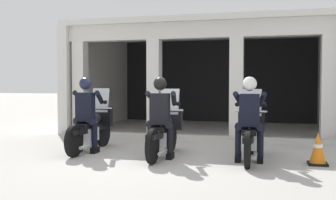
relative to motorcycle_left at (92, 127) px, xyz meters
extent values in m
plane|color=#A8A59E|center=(1.69, 2.70, -0.50)|extent=(80.00, 80.00, 0.00)
cube|color=black|center=(1.76, 7.27, 1.05)|extent=(7.76, 0.24, 3.10)
cube|color=silver|center=(1.76, 2.62, 2.38)|extent=(7.76, 0.36, 0.44)
cube|color=silver|center=(1.76, 4.87, 2.68)|extent=(7.76, 5.20, 0.16)
cube|color=silver|center=(-2.02, 4.87, 1.05)|extent=(0.30, 5.20, 3.10)
cube|color=silver|center=(5.54, 4.87, 1.05)|extent=(0.30, 5.20, 3.10)
cube|color=silver|center=(-1.62, 2.62, 0.83)|extent=(0.35, 0.36, 2.66)
cube|color=silver|center=(0.63, 2.62, 0.83)|extent=(0.35, 0.36, 2.66)
cube|color=silver|center=(2.89, 2.62, 0.83)|extent=(0.35, 0.36, 2.66)
cube|color=silver|center=(5.14, 2.62, 0.83)|extent=(0.35, 0.36, 2.66)
cube|color=#B7B5AD|center=(1.76, 2.12, -0.44)|extent=(7.36, 0.24, 0.12)
cylinder|color=black|center=(0.00, 0.58, -0.18)|extent=(0.09, 0.64, 0.64)
cylinder|color=black|center=(0.00, -0.82, -0.18)|extent=(0.09, 0.64, 0.64)
cube|color=black|center=(0.00, 0.58, 0.03)|extent=(0.14, 0.44, 0.08)
cube|color=silver|center=(0.00, -0.17, -0.13)|extent=(0.28, 0.44, 0.28)
cube|color=black|center=(0.00, -0.12, 0.00)|extent=(0.18, 1.24, 0.16)
ellipsoid|color=black|center=(0.00, 0.10, 0.18)|extent=(0.26, 0.48, 0.22)
cube|color=black|center=(0.00, -0.30, 0.07)|extent=(0.24, 0.52, 0.10)
cube|color=black|center=(0.00, -0.76, 0.00)|extent=(0.16, 0.48, 0.10)
cylinder|color=silver|center=(0.00, 0.52, 0.06)|extent=(0.05, 0.24, 0.53)
cube|color=black|center=(0.00, 0.46, 0.20)|extent=(0.52, 0.16, 0.44)
sphere|color=silver|center=(0.00, 0.56, 0.22)|extent=(0.18, 0.18, 0.18)
cube|color=silver|center=(0.00, 0.44, 0.57)|extent=(0.40, 0.14, 0.54)
cylinder|color=silver|center=(0.00, 0.36, 0.40)|extent=(0.62, 0.04, 0.04)
cylinder|color=silver|center=(0.12, -0.52, -0.32)|extent=(0.07, 0.55, 0.07)
cube|color=black|center=(0.00, -0.32, 0.47)|extent=(0.36, 0.22, 0.60)
cube|color=#591414|center=(0.00, -0.20, 0.49)|extent=(0.05, 0.02, 0.32)
sphere|color=#936B51|center=(0.00, -0.30, 0.92)|extent=(0.21, 0.21, 0.21)
sphere|color=#191E38|center=(0.00, -0.30, 0.95)|extent=(0.26, 0.26, 0.26)
cylinder|color=black|center=(0.14, -0.30, 0.16)|extent=(0.26, 0.29, 0.17)
cylinder|color=black|center=(0.20, -0.30, -0.12)|extent=(0.12, 0.12, 0.53)
cube|color=black|center=(0.20, -0.29, -0.44)|extent=(0.11, 0.26, 0.12)
cylinder|color=black|center=(-0.14, -0.30, 0.16)|extent=(0.26, 0.29, 0.17)
cylinder|color=black|center=(-0.20, -0.30, -0.12)|extent=(0.12, 0.12, 0.53)
cube|color=black|center=(-0.20, -0.29, -0.44)|extent=(0.11, 0.26, 0.12)
cylinder|color=black|center=(0.22, -0.09, 0.66)|extent=(0.19, 0.48, 0.31)
sphere|color=black|center=(0.26, 0.12, 0.55)|extent=(0.09, 0.09, 0.09)
cylinder|color=black|center=(-0.22, -0.09, 0.66)|extent=(0.19, 0.48, 0.31)
sphere|color=black|center=(-0.26, 0.12, 0.55)|extent=(0.09, 0.09, 0.09)
cylinder|color=black|center=(1.69, 0.35, -0.18)|extent=(0.09, 0.64, 0.64)
cylinder|color=black|center=(1.69, -1.05, -0.18)|extent=(0.09, 0.64, 0.64)
cube|color=black|center=(1.69, 0.35, 0.03)|extent=(0.14, 0.44, 0.08)
cube|color=silver|center=(1.69, -0.40, -0.13)|extent=(0.28, 0.44, 0.28)
cube|color=black|center=(1.69, -0.35, 0.00)|extent=(0.18, 1.24, 0.16)
ellipsoid|color=#1E2338|center=(1.69, -0.13, 0.18)|extent=(0.26, 0.48, 0.22)
cube|color=black|center=(1.69, -0.53, 0.07)|extent=(0.24, 0.52, 0.10)
cube|color=black|center=(1.69, -0.99, 0.00)|extent=(0.16, 0.48, 0.10)
cylinder|color=silver|center=(1.69, 0.29, 0.06)|extent=(0.05, 0.24, 0.53)
cube|color=black|center=(1.69, 0.23, 0.20)|extent=(0.52, 0.16, 0.44)
sphere|color=silver|center=(1.69, 0.33, 0.22)|extent=(0.18, 0.18, 0.18)
cube|color=silver|center=(1.69, 0.21, 0.57)|extent=(0.40, 0.14, 0.54)
cylinder|color=silver|center=(1.69, 0.13, 0.40)|extent=(0.62, 0.04, 0.04)
cylinder|color=silver|center=(1.81, -0.75, -0.32)|extent=(0.07, 0.55, 0.07)
cube|color=black|center=(1.69, -0.55, 0.47)|extent=(0.36, 0.22, 0.60)
cube|color=black|center=(1.69, -0.43, 0.49)|extent=(0.05, 0.02, 0.32)
sphere|color=#936B51|center=(1.69, -0.53, 0.92)|extent=(0.21, 0.21, 0.21)
sphere|color=black|center=(1.69, -0.53, 0.95)|extent=(0.26, 0.26, 0.26)
cylinder|color=black|center=(1.83, -0.53, 0.16)|extent=(0.26, 0.29, 0.17)
cylinder|color=black|center=(1.89, -0.53, -0.12)|extent=(0.12, 0.12, 0.53)
cube|color=black|center=(1.89, -0.52, -0.44)|extent=(0.11, 0.26, 0.12)
cylinder|color=black|center=(1.55, -0.53, 0.16)|extent=(0.26, 0.29, 0.17)
cylinder|color=black|center=(1.49, -0.53, -0.12)|extent=(0.12, 0.12, 0.53)
cube|color=black|center=(1.49, -0.52, -0.44)|extent=(0.11, 0.26, 0.12)
cylinder|color=black|center=(1.91, -0.32, 0.66)|extent=(0.19, 0.48, 0.31)
sphere|color=black|center=(1.95, -0.11, 0.55)|extent=(0.09, 0.09, 0.09)
cylinder|color=black|center=(1.47, -0.32, 0.66)|extent=(0.19, 0.48, 0.31)
sphere|color=black|center=(1.43, -0.11, 0.55)|extent=(0.09, 0.09, 0.09)
cylinder|color=black|center=(3.38, 0.41, -0.18)|extent=(0.09, 0.64, 0.64)
cylinder|color=black|center=(3.38, -0.99, -0.18)|extent=(0.09, 0.64, 0.64)
cube|color=black|center=(3.38, 0.41, 0.03)|extent=(0.14, 0.44, 0.08)
cube|color=silver|center=(3.38, -0.34, -0.13)|extent=(0.28, 0.44, 0.28)
cube|color=black|center=(3.38, -0.29, 0.00)|extent=(0.18, 1.24, 0.16)
ellipsoid|color=#B2B2B7|center=(3.38, -0.07, 0.18)|extent=(0.26, 0.48, 0.22)
cube|color=black|center=(3.38, -0.47, 0.07)|extent=(0.24, 0.52, 0.10)
cube|color=black|center=(3.38, -0.93, 0.00)|extent=(0.16, 0.48, 0.10)
cylinder|color=silver|center=(3.38, 0.35, 0.06)|extent=(0.05, 0.24, 0.53)
cube|color=black|center=(3.38, 0.29, 0.20)|extent=(0.52, 0.16, 0.44)
sphere|color=silver|center=(3.38, 0.39, 0.22)|extent=(0.18, 0.18, 0.18)
cube|color=silver|center=(3.38, 0.27, 0.57)|extent=(0.40, 0.14, 0.54)
cylinder|color=silver|center=(3.38, 0.19, 0.40)|extent=(0.62, 0.04, 0.04)
cylinder|color=silver|center=(3.50, -0.69, -0.32)|extent=(0.07, 0.55, 0.07)
cube|color=black|center=(3.38, -0.49, 0.47)|extent=(0.36, 0.22, 0.60)
cube|color=#14193F|center=(3.38, -0.37, 0.49)|extent=(0.05, 0.02, 0.32)
sphere|color=#936B51|center=(3.38, -0.47, 0.92)|extent=(0.21, 0.21, 0.21)
sphere|color=silver|center=(3.38, -0.47, 0.95)|extent=(0.26, 0.26, 0.26)
cylinder|color=black|center=(3.52, -0.47, 0.16)|extent=(0.26, 0.29, 0.17)
cylinder|color=black|center=(3.58, -0.47, -0.12)|extent=(0.12, 0.12, 0.53)
cube|color=black|center=(3.58, -0.46, -0.44)|extent=(0.11, 0.26, 0.12)
cylinder|color=black|center=(3.24, -0.47, 0.16)|extent=(0.26, 0.29, 0.17)
cylinder|color=black|center=(3.18, -0.47, -0.12)|extent=(0.12, 0.12, 0.53)
cube|color=black|center=(3.18, -0.46, -0.44)|extent=(0.11, 0.26, 0.12)
cylinder|color=black|center=(3.60, -0.26, 0.66)|extent=(0.19, 0.48, 0.31)
sphere|color=black|center=(3.64, -0.05, 0.55)|extent=(0.09, 0.09, 0.09)
cylinder|color=black|center=(3.16, -0.26, 0.66)|extent=(0.19, 0.48, 0.31)
sphere|color=black|center=(3.12, -0.05, 0.55)|extent=(0.09, 0.09, 0.09)
cube|color=black|center=(4.59, -0.39, -0.48)|extent=(0.34, 0.34, 0.04)
cone|color=orange|center=(4.59, -0.39, -0.19)|extent=(0.28, 0.28, 0.55)
cylinder|color=white|center=(4.59, -0.39, -0.16)|extent=(0.17, 0.17, 0.06)
camera|label=1|loc=(3.76, -7.82, 0.96)|focal=42.02mm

